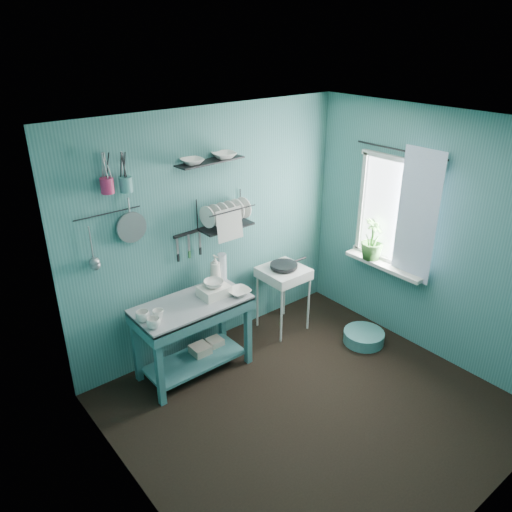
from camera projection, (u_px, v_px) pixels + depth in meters
floor at (311, 408)px, 4.53m from camera, size 3.20×3.20×0.00m
ceiling at (327, 129)px, 3.48m from camera, size 3.20×3.20×0.00m
wall_back at (212, 232)px, 5.06m from camera, size 3.20×0.00×3.20m
wall_front at (500, 380)px, 2.95m from camera, size 3.20×0.00×3.20m
wall_left at (136, 364)px, 3.09m from camera, size 0.00×3.00×3.00m
wall_right at (432, 238)px, 4.92m from camera, size 0.00×3.00×3.00m
work_counter at (193, 338)px, 4.86m from camera, size 1.14×0.64×0.78m
mug_left at (154, 323)px, 4.29m from camera, size 0.12×0.12×0.10m
mug_mid at (158, 315)px, 4.42m from camera, size 0.14×0.14×0.09m
mug_right at (143, 316)px, 4.39m from camera, size 0.17×0.17×0.10m
wash_tub at (214, 291)px, 4.81m from camera, size 0.28×0.22×0.10m
tub_bowl at (214, 284)px, 4.77m from camera, size 0.19×0.19×0.06m
soap_bottle at (215, 269)px, 5.02m from camera, size 0.11×0.12×0.30m
water_bottle at (222, 266)px, 5.09m from camera, size 0.09×0.09×0.28m
counter_bowl at (239, 292)px, 4.84m from camera, size 0.22×0.22×0.05m
hotplate_stand at (283, 298)px, 5.59m from camera, size 0.54×0.54×0.75m
frying_pan at (284, 266)px, 5.42m from camera, size 0.30×0.30×0.03m
knife_strip at (188, 233)px, 4.84m from camera, size 0.32×0.03×0.03m
dish_rack at (226, 212)px, 4.92m from camera, size 0.58×0.32×0.32m
upper_shelf at (210, 161)px, 4.64m from camera, size 0.71×0.22×0.01m
shelf_bowl_left at (192, 163)px, 4.52m from camera, size 0.22×0.22×0.05m
shelf_bowl_right at (224, 157)px, 4.73m from camera, size 0.26×0.26×0.06m
utensil_cup_magenta at (107, 186)px, 4.10m from camera, size 0.11×0.11×0.13m
utensil_cup_teal at (126, 184)px, 4.20m from camera, size 0.11×0.11×0.13m
colander at (132, 227)px, 4.40m from camera, size 0.28×0.03×0.28m
ladle_outer at (91, 243)px, 4.22m from camera, size 0.01×0.01×0.30m
ladle_inner at (92, 246)px, 4.23m from camera, size 0.01×0.01×0.30m
hook_rail at (108, 213)px, 4.24m from camera, size 0.60×0.01×0.01m
window_glass at (395, 212)px, 5.16m from camera, size 0.00×1.10×1.10m
windowsill at (384, 265)px, 5.36m from camera, size 0.16×0.95×0.04m
curtain at (417, 217)px, 4.90m from camera, size 0.00×1.35×1.35m
curtain_rod at (400, 150)px, 4.87m from camera, size 0.02×1.05×0.02m
potted_plant at (372, 239)px, 5.38m from camera, size 0.33×0.33×0.45m
storage_tin_large at (201, 355)px, 5.07m from camera, size 0.18×0.18×0.22m
storage_tin_small at (215, 347)px, 5.21m from camera, size 0.15×0.15×0.20m
floor_basin at (364, 337)px, 5.44m from camera, size 0.44×0.44×0.13m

